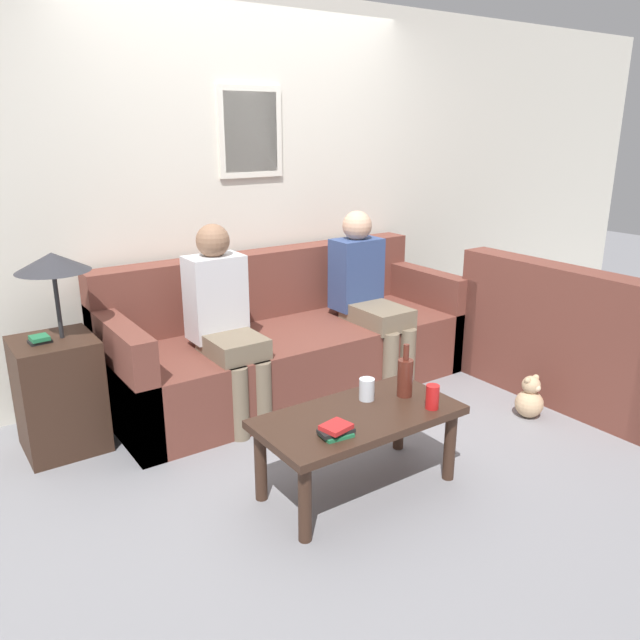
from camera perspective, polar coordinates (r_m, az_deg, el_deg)
ground_plane at (r=4.00m, az=1.31°, el=-8.54°), size 16.00×16.00×0.00m
wall_back at (r=4.49m, az=-6.47°, el=11.62°), size 9.00×0.08×2.60m
couch_main at (r=4.30m, az=-2.96°, el=-2.14°), size 2.47×0.92×0.91m
couch_side at (r=4.57m, az=22.81°, el=-2.30°), size 0.92×1.47×0.91m
coffee_table at (r=3.09m, az=3.54°, el=-9.56°), size 1.01×0.51×0.42m
side_table_with_lamp at (r=3.73m, az=-22.79°, el=-5.07°), size 0.46×0.42×1.11m
wine_bottle at (r=3.23m, az=7.79°, el=-5.13°), size 0.08×0.08×0.28m
drinking_glass at (r=3.18m, az=4.30°, el=-6.33°), size 0.08×0.08×0.11m
book_stack at (r=2.84m, az=1.48°, el=-10.05°), size 0.17×0.13×0.06m
soda_can at (r=3.13m, az=10.24°, el=-6.93°), size 0.07×0.07×0.12m
person_left at (r=3.77m, az=-8.74°, el=0.27°), size 0.34×0.58×1.19m
person_right at (r=4.36m, az=4.37°, el=2.65°), size 0.34×0.65×1.18m
teddy_bear at (r=4.12m, az=18.62°, el=-6.87°), size 0.17×0.17×0.27m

